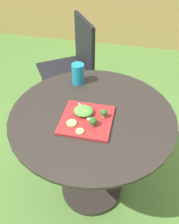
{
  "coord_description": "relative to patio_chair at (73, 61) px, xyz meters",
  "views": [
    {
      "loc": [
        0.2,
        -1.02,
        1.68
      ],
      "look_at": [
        -0.01,
        -0.03,
        0.79
      ],
      "focal_mm": 40.12,
      "sensor_mm": 36.0,
      "label": 1
    }
  ],
  "objects": [
    {
      "name": "patio_chair",
      "position": [
        0.0,
        0.0,
        0.0
      ],
      "size": [
        0.61,
        0.61,
        0.9
      ],
      "color": "black",
      "rests_on": "ground_plane"
    },
    {
      "name": "broccoli_floret_1",
      "position": [
        0.43,
        -0.96,
        0.27
      ],
      "size": [
        0.04,
        0.04,
        0.05
      ],
      "color": "#99B770",
      "rests_on": "salad_plate"
    },
    {
      "name": "cucumber_slice_0",
      "position": [
        0.34,
        -1.09,
        0.24
      ],
      "size": [
        0.04,
        0.04,
        0.01
      ],
      "primitive_type": "cylinder",
      "color": "#8EB766",
      "rests_on": "salad_plate"
    },
    {
      "name": "cucumber_slice_1",
      "position": [
        0.28,
        -1.04,
        0.24
      ],
      "size": [
        0.05,
        0.05,
        0.01
      ],
      "primitive_type": "cylinder",
      "color": "#8EB766",
      "rests_on": "salad_plate"
    },
    {
      "name": "bamboo_fence",
      "position": [
        0.37,
        1.54,
        0.1
      ],
      "size": [
        8.0,
        0.08,
        1.25
      ],
      "primitive_type": "cube",
      "color": "#9E7F47",
      "rests_on": "ground_plane"
    },
    {
      "name": "patio_table",
      "position": [
        0.37,
        -0.93,
        -0.03
      ],
      "size": [
        0.93,
        0.93,
        0.75
      ],
      "color": "#28231E",
      "rests_on": "ground_plane"
    },
    {
      "name": "broccoli_floret_0",
      "position": [
        0.39,
        -1.03,
        0.27
      ],
      "size": [
        0.04,
        0.04,
        0.05
      ],
      "color": "#99B770",
      "rests_on": "salad_plate"
    },
    {
      "name": "ground_plane",
      "position": [
        0.37,
        -0.93,
        -0.53
      ],
      "size": [
        12.0,
        12.0,
        0.0
      ],
      "primitive_type": "plane",
      "color": "#4C7533"
    },
    {
      "name": "lettuce_mound",
      "position": [
        0.32,
        -0.95,
        0.26
      ],
      "size": [
        0.11,
        0.1,
        0.04
      ],
      "primitive_type": "ellipsoid",
      "color": "#519338",
      "rests_on": "salad_plate"
    },
    {
      "name": "salad_plate",
      "position": [
        0.35,
        -0.99,
        0.23
      ],
      "size": [
        0.28,
        0.28,
        0.01
      ],
      "primitive_type": "cube",
      "color": "maroon",
      "rests_on": "patio_table"
    },
    {
      "name": "drinking_glass",
      "position": [
        0.21,
        -0.64,
        0.28
      ],
      "size": [
        0.08,
        0.08,
        0.13
      ],
      "color": "teal",
      "rests_on": "patio_table"
    },
    {
      "name": "fork",
      "position": [
        0.33,
        -0.95,
        0.24
      ],
      "size": [
        0.11,
        0.13,
        0.0
      ],
      "color": "silver",
      "rests_on": "salad_plate"
    }
  ]
}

